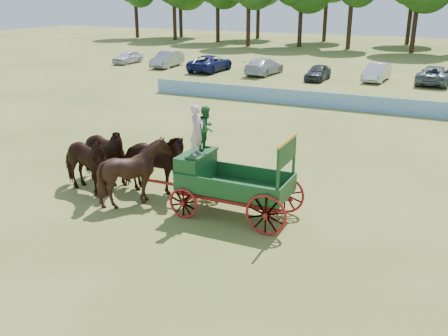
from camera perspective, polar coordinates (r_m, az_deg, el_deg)
ground at (r=18.03m, az=-0.34°, el=-4.66°), size 160.00×160.00×0.00m
horse_lead_left at (r=19.75m, az=-15.81°, el=0.56°), size 3.09×1.86×2.44m
horse_lead_right at (r=20.55m, az=-13.84°, el=1.47°), size 3.06×1.77×2.44m
horse_wheel_left at (r=18.33m, az=-10.08°, el=-0.45°), size 2.50×2.29×2.44m
horse_wheel_right at (r=19.18m, az=-8.22°, el=0.56°), size 3.06×1.75×2.44m
farm_dray at (r=17.20m, az=-1.00°, el=0.12°), size 6.00×2.00×3.87m
sponsor_banner at (r=34.51m, az=11.19°, el=7.64°), size 26.00×0.08×1.05m
parked_cars at (r=46.68m, az=12.96°, el=10.83°), size 47.42×7.26×1.62m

